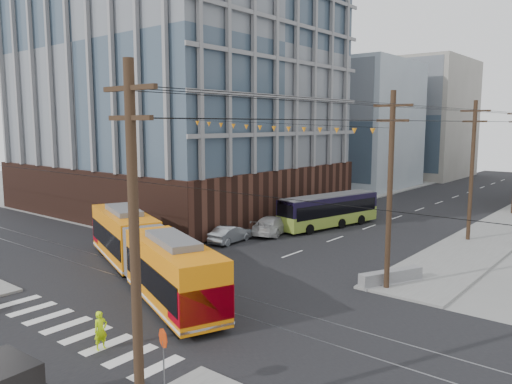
# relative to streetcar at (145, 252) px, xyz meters

# --- Properties ---
(ground) EXTENTS (160.00, 160.00, 0.00)m
(ground) POSITION_rel_streetcar_xyz_m (3.14, -3.47, -1.78)
(ground) COLOR slate
(office_building) EXTENTS (30.00, 25.00, 28.60)m
(office_building) POSITION_rel_streetcar_xyz_m (-18.86, 19.53, 12.52)
(office_building) COLOR #381E16
(office_building) RESTS_ON ground
(bg_bldg_nw_near) EXTENTS (18.00, 16.00, 18.00)m
(bg_bldg_nw_near) POSITION_rel_streetcar_xyz_m (-13.86, 48.53, 7.22)
(bg_bldg_nw_near) COLOR #8C99A5
(bg_bldg_nw_near) RESTS_ON ground
(bg_bldg_nw_far) EXTENTS (16.00, 18.00, 20.00)m
(bg_bldg_nw_far) POSITION_rel_streetcar_xyz_m (-10.86, 68.53, 8.22)
(bg_bldg_nw_far) COLOR gray
(bg_bldg_nw_far) RESTS_ON ground
(utility_pole_near) EXTENTS (0.30, 0.30, 11.00)m
(utility_pole_near) POSITION_rel_streetcar_xyz_m (11.64, -9.47, 3.72)
(utility_pole_near) COLOR black
(utility_pole_near) RESTS_ON ground
(streetcar) EXTENTS (18.04, 9.37, 3.55)m
(streetcar) POSITION_rel_streetcar_xyz_m (0.00, 0.00, 0.00)
(streetcar) COLOR orange
(streetcar) RESTS_ON ground
(city_bus) EXTENTS (4.49, 10.84, 3.00)m
(city_bus) POSITION_rel_streetcar_xyz_m (0.27, 20.29, -0.27)
(city_bus) COLOR black
(city_bus) RESTS_ON ground
(parked_car_silver) EXTENTS (1.76, 4.23, 1.36)m
(parked_car_silver) POSITION_rel_streetcar_xyz_m (-2.64, 10.38, -1.10)
(parked_car_silver) COLOR gray
(parked_car_silver) RESTS_ON ground
(parked_car_white) EXTENTS (3.43, 5.66, 1.53)m
(parked_car_white) POSITION_rel_streetcar_xyz_m (-1.92, 14.84, -1.01)
(parked_car_white) COLOR #BBBBBB
(parked_car_white) RESTS_ON ground
(parked_car_grey) EXTENTS (3.33, 4.60, 1.16)m
(parked_car_grey) POSITION_rel_streetcar_xyz_m (-1.89, 20.96, -1.19)
(parked_car_grey) COLOR #50545A
(parked_car_grey) RESTS_ON ground
(pedestrian) EXTENTS (0.42, 0.61, 1.63)m
(pedestrian) POSITION_rel_streetcar_xyz_m (5.70, -6.86, -0.96)
(pedestrian) COLOR #CAFC0E
(pedestrian) RESTS_ON ground
(stop_sign) EXTENTS (0.88, 0.88, 2.28)m
(stop_sign) POSITION_rel_streetcar_xyz_m (10.50, -7.59, -0.64)
(stop_sign) COLOR red
(stop_sign) RESTS_ON ground
(jersey_barrier) EXTENTS (2.64, 4.23, 0.84)m
(jersey_barrier) POSITION_rel_streetcar_xyz_m (11.44, 8.56, -1.35)
(jersey_barrier) COLOR gray
(jersey_barrier) RESTS_ON ground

